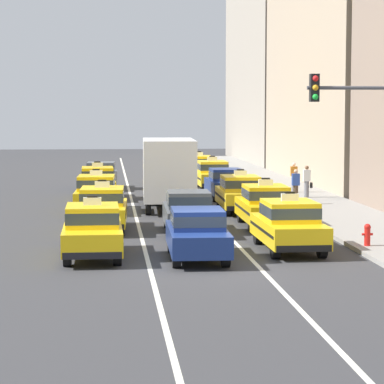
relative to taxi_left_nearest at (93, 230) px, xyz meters
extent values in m
plane|color=#353538|center=(3.28, -1.88, -0.88)|extent=(160.00, 160.00, 0.00)
cube|color=silver|center=(1.68, 18.12, -0.87)|extent=(0.14, 80.00, 0.01)
cube|color=silver|center=(4.88, 18.12, -0.87)|extent=(0.14, 80.00, 0.01)
cube|color=gray|center=(10.48, 13.12, -0.80)|extent=(4.00, 90.00, 0.15)
cube|color=tan|center=(15.48, 27.97, 8.52)|extent=(6.00, 22.57, 18.81)
cube|color=gray|center=(15.48, 51.29, 8.25)|extent=(6.00, 22.75, 18.26)
cylinder|color=black|center=(-0.75, 1.57, -0.56)|extent=(0.25, 0.64, 0.64)
cylinder|color=black|center=(0.72, 1.59, -0.56)|extent=(0.25, 0.64, 0.64)
cylinder|color=black|center=(-0.72, -1.49, -0.56)|extent=(0.25, 0.64, 0.64)
cylinder|color=black|center=(0.75, -1.47, -0.56)|extent=(0.25, 0.64, 0.64)
cube|color=yellow|center=(0.00, 0.05, -0.21)|extent=(1.84, 4.52, 0.70)
cube|color=black|center=(0.00, 0.05, -0.16)|extent=(1.86, 4.16, 0.10)
cube|color=yellow|center=(0.00, -0.10, 0.46)|extent=(1.62, 2.11, 0.64)
cube|color=#2D3842|center=(0.00, -0.10, 0.46)|extent=(1.64, 2.13, 0.35)
cube|color=white|center=(0.00, -0.10, 0.90)|extent=(0.56, 0.13, 0.24)
cube|color=black|center=(0.00, -0.10, 1.05)|extent=(0.32, 0.11, 0.06)
cube|color=black|center=(-0.02, 2.26, -0.46)|extent=(1.71, 0.16, 0.20)
cube|color=black|center=(0.02, -2.16, -0.46)|extent=(1.71, 0.16, 0.20)
cylinder|color=black|center=(-0.41, 7.89, -0.56)|extent=(0.26, 0.65, 0.64)
cylinder|color=black|center=(1.06, 7.84, -0.56)|extent=(0.26, 0.65, 0.64)
cylinder|color=black|center=(-0.52, 4.84, -0.56)|extent=(0.26, 0.65, 0.64)
cylinder|color=black|center=(0.96, 4.78, -0.56)|extent=(0.26, 0.65, 0.64)
cube|color=yellow|center=(0.27, 6.34, -0.21)|extent=(1.96, 4.56, 0.70)
cube|color=black|center=(0.27, 6.34, -0.16)|extent=(1.96, 4.20, 0.10)
cube|color=yellow|center=(0.27, 6.19, 0.46)|extent=(1.67, 2.15, 0.64)
cube|color=#2D3842|center=(0.27, 6.19, 0.46)|extent=(1.69, 2.18, 0.35)
cube|color=white|center=(0.27, 6.19, 0.90)|extent=(0.56, 0.14, 0.24)
cube|color=black|center=(0.27, 6.19, 1.05)|extent=(0.32, 0.12, 0.06)
cube|color=black|center=(0.35, 8.55, -0.46)|extent=(1.71, 0.20, 0.20)
cube|color=black|center=(0.19, 4.13, -0.46)|extent=(1.71, 0.20, 0.20)
cylinder|color=black|center=(-0.72, 14.24, -0.56)|extent=(0.26, 0.65, 0.64)
cylinder|color=black|center=(0.76, 14.19, -0.56)|extent=(0.26, 0.65, 0.64)
cylinder|color=black|center=(-0.84, 11.19, -0.56)|extent=(0.26, 0.65, 0.64)
cylinder|color=black|center=(0.64, 11.13, -0.56)|extent=(0.26, 0.65, 0.64)
cube|color=yellow|center=(-0.04, 12.69, -0.21)|extent=(1.97, 4.57, 0.70)
cube|color=black|center=(-0.04, 12.69, -0.16)|extent=(1.98, 4.21, 0.10)
cube|color=yellow|center=(-0.05, 12.54, 0.46)|extent=(1.68, 2.16, 0.64)
cube|color=#2D3842|center=(-0.05, 12.54, 0.46)|extent=(1.70, 2.18, 0.35)
cube|color=white|center=(-0.05, 12.54, 0.90)|extent=(0.56, 0.14, 0.24)
cube|color=black|center=(-0.05, 12.54, 1.05)|extent=(0.32, 0.12, 0.06)
cube|color=black|center=(0.05, 14.89, -0.46)|extent=(1.71, 0.21, 0.20)
cube|color=black|center=(-0.13, 10.48, -0.46)|extent=(1.71, 0.21, 0.20)
cylinder|color=black|center=(-0.83, 20.11, -0.56)|extent=(0.25, 0.64, 0.64)
cylinder|color=black|center=(0.65, 20.14, -0.56)|extent=(0.25, 0.64, 0.64)
cylinder|color=black|center=(-0.77, 17.05, -0.56)|extent=(0.25, 0.64, 0.64)
cylinder|color=black|center=(0.71, 17.08, -0.56)|extent=(0.25, 0.64, 0.64)
cube|color=yellow|center=(-0.06, 18.60, -0.21)|extent=(1.89, 4.54, 0.70)
cube|color=black|center=(-0.06, 18.60, -0.16)|extent=(1.90, 4.18, 0.10)
cube|color=yellow|center=(-0.06, 18.45, 0.46)|extent=(1.64, 2.13, 0.64)
cube|color=#2D3842|center=(-0.06, 18.45, 0.46)|extent=(1.66, 2.15, 0.35)
cube|color=white|center=(-0.06, 18.45, 0.90)|extent=(0.56, 0.13, 0.24)
cube|color=black|center=(-0.06, 18.45, 1.05)|extent=(0.32, 0.12, 0.06)
cube|color=black|center=(-0.10, 20.81, -0.46)|extent=(1.71, 0.17, 0.20)
cube|color=black|center=(-0.01, 16.39, -0.46)|extent=(1.71, 0.17, 0.20)
cylinder|color=black|center=(-0.59, 25.86, -0.56)|extent=(0.26, 0.65, 0.64)
cylinder|color=black|center=(0.85, 25.81, -0.56)|extent=(0.26, 0.65, 0.64)
cylinder|color=black|center=(-0.70, 23.03, -0.56)|extent=(0.26, 0.65, 0.64)
cylinder|color=black|center=(0.74, 22.97, -0.56)|extent=(0.26, 0.65, 0.64)
cube|color=#4C5156|center=(0.08, 24.42, -0.23)|extent=(1.92, 4.36, 0.66)
cube|color=#4C5156|center=(0.07, 24.32, 0.40)|extent=(1.63, 1.96, 0.60)
cube|color=#2D3842|center=(0.07, 24.32, 0.40)|extent=(1.65, 1.98, 0.33)
cylinder|color=black|center=(2.52, 0.80, -0.56)|extent=(0.25, 0.64, 0.64)
cylinder|color=black|center=(3.97, 0.77, -0.56)|extent=(0.25, 0.64, 0.64)
cylinder|color=black|center=(2.46, -2.03, -0.56)|extent=(0.25, 0.64, 0.64)
cylinder|color=black|center=(3.91, -2.06, -0.56)|extent=(0.25, 0.64, 0.64)
cube|color=navy|center=(3.22, -0.63, -0.23)|extent=(1.85, 4.34, 0.66)
cube|color=navy|center=(3.21, -0.73, 0.40)|extent=(1.60, 1.93, 0.60)
cube|color=#2D3842|center=(3.21, -0.73, 0.40)|extent=(1.62, 1.95, 0.33)
cylinder|color=black|center=(2.78, 6.75, -0.56)|extent=(0.25, 0.64, 0.64)
cylinder|color=black|center=(4.22, 6.72, -0.56)|extent=(0.25, 0.64, 0.64)
cylinder|color=black|center=(2.72, 3.91, -0.56)|extent=(0.25, 0.64, 0.64)
cylinder|color=black|center=(4.17, 3.89, -0.56)|extent=(0.25, 0.64, 0.64)
cube|color=#4C5156|center=(3.47, 5.32, -0.23)|extent=(1.85, 4.33, 0.66)
cube|color=#4C5156|center=(3.47, 5.22, 0.40)|extent=(1.60, 1.93, 0.60)
cube|color=#2D3842|center=(3.47, 5.22, 0.40)|extent=(1.62, 1.95, 0.33)
cylinder|color=black|center=(2.37, 15.05, -0.56)|extent=(0.26, 0.65, 0.64)
cylinder|color=black|center=(4.27, 14.98, -0.56)|extent=(0.26, 0.65, 0.64)
cylinder|color=black|center=(2.24, 11.15, -0.56)|extent=(0.26, 0.65, 0.64)
cylinder|color=black|center=(4.14, 11.09, -0.56)|extent=(0.26, 0.65, 0.64)
cube|color=black|center=(3.36, 16.00, 0.49)|extent=(2.18, 2.27, 2.10)
cube|color=#2D3842|center=(3.40, 17.07, 0.79)|extent=(1.93, 0.13, 0.76)
cube|color=silver|center=(3.24, 12.74, 1.04)|extent=(2.48, 5.28, 2.70)
cylinder|color=black|center=(5.60, 2.29, -0.56)|extent=(0.25, 0.64, 0.64)
cylinder|color=black|center=(7.08, 2.30, -0.56)|extent=(0.25, 0.64, 0.64)
cylinder|color=black|center=(5.63, -0.77, -0.56)|extent=(0.25, 0.64, 0.64)
cylinder|color=black|center=(7.11, -0.76, -0.56)|extent=(0.25, 0.64, 0.64)
cube|color=yellow|center=(6.36, 0.76, -0.21)|extent=(1.84, 4.52, 0.70)
cube|color=black|center=(6.36, 0.76, -0.16)|extent=(1.86, 4.16, 0.10)
cube|color=yellow|center=(6.36, 0.61, 0.46)|extent=(1.62, 2.11, 0.64)
cube|color=#2D3842|center=(6.36, 0.61, 0.46)|extent=(1.64, 2.13, 0.35)
cube|color=white|center=(6.36, 0.61, 0.90)|extent=(0.56, 0.12, 0.24)
cube|color=black|center=(6.36, 0.61, 1.05)|extent=(0.32, 0.11, 0.06)
cube|color=black|center=(6.34, 2.97, -0.46)|extent=(1.71, 0.16, 0.20)
cube|color=black|center=(6.37, -1.45, -0.46)|extent=(1.71, 0.16, 0.20)
cylinder|color=black|center=(5.90, 8.26, -0.56)|extent=(0.24, 0.64, 0.64)
cylinder|color=black|center=(7.38, 8.25, -0.56)|extent=(0.24, 0.64, 0.64)
cylinder|color=black|center=(5.88, 5.20, -0.56)|extent=(0.24, 0.64, 0.64)
cylinder|color=black|center=(7.36, 5.19, -0.56)|extent=(0.24, 0.64, 0.64)
cube|color=yellow|center=(6.63, 6.73, -0.21)|extent=(1.83, 4.51, 0.70)
cube|color=black|center=(6.63, 6.73, -0.16)|extent=(1.85, 4.15, 0.10)
cube|color=yellow|center=(6.63, 6.58, 0.46)|extent=(1.62, 2.11, 0.64)
cube|color=#2D3842|center=(6.63, 6.58, 0.46)|extent=(1.64, 2.13, 0.35)
cube|color=white|center=(6.63, 6.58, 0.90)|extent=(0.56, 0.12, 0.24)
cube|color=black|center=(6.63, 6.58, 1.05)|extent=(0.32, 0.11, 0.06)
cube|color=black|center=(6.65, 8.94, -0.46)|extent=(1.71, 0.15, 0.20)
cube|color=black|center=(6.61, 4.52, -0.46)|extent=(1.71, 0.15, 0.20)
cylinder|color=black|center=(5.69, 13.46, -0.56)|extent=(0.25, 0.64, 0.64)
cylinder|color=black|center=(7.17, 13.44, -0.56)|extent=(0.25, 0.64, 0.64)
cylinder|color=black|center=(5.65, 10.40, -0.56)|extent=(0.25, 0.64, 0.64)
cylinder|color=black|center=(7.12, 10.38, -0.56)|extent=(0.25, 0.64, 0.64)
cube|color=yellow|center=(6.41, 11.92, -0.21)|extent=(1.86, 4.53, 0.70)
cube|color=black|center=(6.41, 11.92, -0.16)|extent=(1.88, 4.17, 0.10)
cube|color=yellow|center=(6.40, 11.77, 0.46)|extent=(1.63, 2.12, 0.64)
cube|color=#2D3842|center=(6.40, 11.77, 0.46)|extent=(1.65, 2.14, 0.35)
cube|color=white|center=(6.40, 11.77, 0.90)|extent=(0.56, 0.13, 0.24)
cube|color=black|center=(6.40, 11.77, 1.05)|extent=(0.32, 0.11, 0.06)
cube|color=black|center=(6.44, 14.13, -0.46)|extent=(1.71, 0.16, 0.20)
cube|color=black|center=(6.38, 9.71, -0.46)|extent=(1.71, 0.16, 0.20)
cylinder|color=black|center=(5.83, 19.40, -0.56)|extent=(0.25, 0.64, 0.64)
cylinder|color=black|center=(7.28, 19.42, -0.56)|extent=(0.25, 0.64, 0.64)
cylinder|color=black|center=(5.86, 16.56, -0.56)|extent=(0.25, 0.64, 0.64)
cylinder|color=black|center=(7.30, 16.58, -0.56)|extent=(0.25, 0.64, 0.64)
cube|color=navy|center=(6.57, 17.99, -0.23)|extent=(1.80, 4.32, 0.66)
cube|color=navy|center=(6.57, 17.89, 0.40)|extent=(1.58, 1.91, 0.60)
cube|color=#2D3842|center=(6.57, 17.89, 0.40)|extent=(1.60, 1.93, 0.33)
cylinder|color=black|center=(5.74, 25.17, -0.56)|extent=(0.25, 0.64, 0.64)
cylinder|color=black|center=(7.21, 25.20, -0.56)|extent=(0.25, 0.64, 0.64)
cylinder|color=black|center=(5.80, 22.11, -0.56)|extent=(0.25, 0.64, 0.64)
cylinder|color=black|center=(7.27, 22.14, -0.56)|extent=(0.25, 0.64, 0.64)
cube|color=yellow|center=(6.51, 23.66, -0.21)|extent=(1.89, 4.54, 0.70)
cube|color=black|center=(6.51, 23.66, -0.16)|extent=(1.90, 4.18, 0.10)
cube|color=yellow|center=(6.51, 23.51, 0.46)|extent=(1.64, 2.13, 0.64)
cube|color=#2D3842|center=(6.51, 23.51, 0.46)|extent=(1.66, 2.15, 0.35)
cube|color=white|center=(6.51, 23.51, 0.90)|extent=(0.56, 0.13, 0.24)
cube|color=black|center=(6.51, 23.51, 1.05)|extent=(0.32, 0.12, 0.06)
cube|color=black|center=(6.46, 25.86, -0.46)|extent=(1.71, 0.18, 0.20)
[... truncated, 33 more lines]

